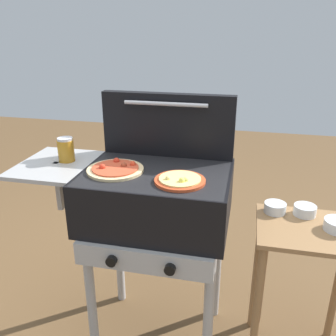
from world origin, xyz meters
The scene contains 9 objects.
ground_plane centered at (0.00, 0.00, 0.00)m, with size 8.00×8.00×0.00m, color brown.
grill centered at (-0.01, 0.00, 0.76)m, with size 0.96×0.53×0.90m.
grill_lid_open centered at (0.00, 0.21, 1.05)m, with size 0.63×0.08×0.30m.
pizza_cheese centered at (0.12, -0.09, 0.91)m, with size 0.21×0.21×0.03m.
pizza_pepperoni centered at (-0.18, -0.03, 0.91)m, with size 0.25×0.25×0.04m.
sauce_jar centered at (-0.44, 0.03, 0.96)m, with size 0.08×0.08×0.11m.
prep_table centered at (0.66, 0.00, 0.51)m, with size 0.44×0.36×0.71m.
topping_bowl_near centered at (0.65, 0.11, 0.73)m, with size 0.10×0.10×0.04m.
topping_bowl_middle centered at (0.52, 0.11, 0.73)m, with size 0.10×0.10×0.04m.
Camera 1 is at (0.37, -1.41, 1.49)m, focal length 39.00 mm.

